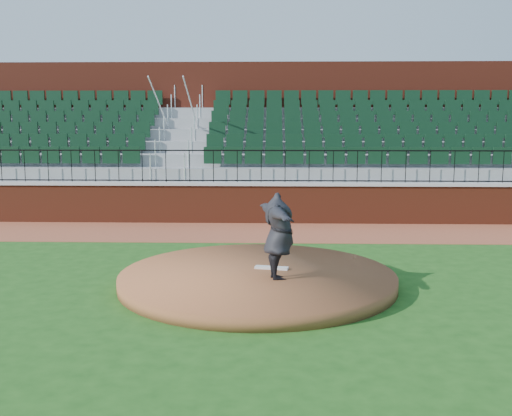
% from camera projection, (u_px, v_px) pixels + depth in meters
% --- Properties ---
extents(ground, '(90.00, 90.00, 0.00)m').
position_uv_depth(ground, '(254.00, 282.00, 12.31)').
color(ground, '#1C4B15').
rests_on(ground, ground).
extents(warning_track, '(34.00, 3.20, 0.01)m').
position_uv_depth(warning_track, '(260.00, 232.00, 17.65)').
color(warning_track, brown).
rests_on(warning_track, ground).
extents(field_wall, '(34.00, 0.35, 1.20)m').
position_uv_depth(field_wall, '(261.00, 204.00, 19.14)').
color(field_wall, maroon).
rests_on(field_wall, ground).
extents(wall_cap, '(34.00, 0.45, 0.10)m').
position_uv_depth(wall_cap, '(261.00, 184.00, 19.04)').
color(wall_cap, '#B7B7B7').
rests_on(wall_cap, field_wall).
extents(wall_railing, '(34.00, 0.05, 1.00)m').
position_uv_depth(wall_railing, '(261.00, 166.00, 18.96)').
color(wall_railing, black).
rests_on(wall_railing, wall_cap).
extents(seating_stands, '(34.00, 5.10, 4.60)m').
position_uv_depth(seating_stands, '(263.00, 146.00, 21.58)').
color(seating_stands, gray).
rests_on(seating_stands, ground).
extents(concourse_wall, '(34.00, 0.50, 5.50)m').
position_uv_depth(concourse_wall, '(264.00, 132.00, 24.28)').
color(concourse_wall, maroon).
rests_on(concourse_wall, ground).
extents(pitchers_mound, '(5.52, 5.52, 0.25)m').
position_uv_depth(pitchers_mound, '(257.00, 279.00, 12.06)').
color(pitchers_mound, brown).
rests_on(pitchers_mound, ground).
extents(pitching_rubber, '(0.70, 0.29, 0.05)m').
position_uv_depth(pitching_rubber, '(271.00, 268.00, 12.35)').
color(pitching_rubber, silver).
rests_on(pitching_rubber, pitchers_mound).
extents(pitcher, '(1.04, 2.13, 1.68)m').
position_uv_depth(pitcher, '(279.00, 236.00, 11.47)').
color(pitcher, black).
rests_on(pitcher, pitchers_mound).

